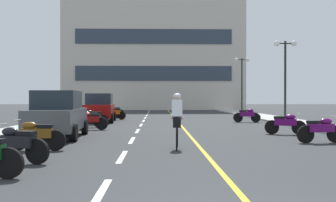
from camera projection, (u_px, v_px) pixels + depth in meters
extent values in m
plane|color=#2D3033|center=(174.00, 122.00, 25.40)|extent=(140.00, 140.00, 0.00)
cube|color=#A8A8A3|center=(72.00, 119.00, 28.20)|extent=(2.40, 72.00, 0.12)
cube|color=#A8A8A3|center=(271.00, 118.00, 28.59)|extent=(2.40, 72.00, 0.12)
cube|color=silver|center=(100.00, 194.00, 6.35)|extent=(0.14, 2.20, 0.01)
cube|color=silver|center=(122.00, 157.00, 10.35)|extent=(0.14, 2.20, 0.01)
cube|color=silver|center=(132.00, 140.00, 14.35)|extent=(0.14, 2.20, 0.01)
cube|color=silver|center=(137.00, 131.00, 18.35)|extent=(0.14, 2.20, 0.01)
cube|color=silver|center=(141.00, 125.00, 22.35)|extent=(0.14, 2.20, 0.01)
cube|color=silver|center=(143.00, 121.00, 26.34)|extent=(0.14, 2.20, 0.01)
cube|color=silver|center=(145.00, 118.00, 30.34)|extent=(0.14, 2.20, 0.01)
cube|color=silver|center=(147.00, 115.00, 34.34)|extent=(0.14, 2.20, 0.01)
cube|color=silver|center=(148.00, 114.00, 38.34)|extent=(0.14, 2.20, 0.01)
cube|color=silver|center=(149.00, 112.00, 42.34)|extent=(0.14, 2.20, 0.01)
cube|color=silver|center=(149.00, 111.00, 46.34)|extent=(0.14, 2.20, 0.01)
cube|color=silver|center=(150.00, 110.00, 50.34)|extent=(0.14, 2.20, 0.01)
cube|color=gold|center=(176.00, 119.00, 28.41)|extent=(0.12, 66.00, 0.01)
cube|color=beige|center=(154.00, 52.00, 52.79)|extent=(23.29, 7.00, 15.37)
cube|color=#2D3847|center=(154.00, 73.00, 49.26)|extent=(19.56, 0.10, 1.84)
cube|color=#2D3847|center=(154.00, 36.00, 49.22)|extent=(19.56, 0.10, 1.84)
cylinder|color=black|center=(285.00, 81.00, 25.00)|extent=(0.14, 0.14, 5.03)
cylinder|color=black|center=(285.00, 43.00, 24.98)|extent=(1.10, 0.08, 0.08)
sphere|color=white|center=(277.00, 43.00, 24.96)|extent=(0.36, 0.36, 0.36)
sphere|color=white|center=(294.00, 43.00, 24.99)|extent=(0.36, 0.36, 0.36)
cylinder|color=black|center=(242.00, 85.00, 39.20)|extent=(0.14, 0.14, 5.37)
cylinder|color=black|center=(242.00, 60.00, 39.18)|extent=(1.10, 0.08, 0.08)
sphere|color=white|center=(236.00, 60.00, 39.17)|extent=(0.36, 0.36, 0.36)
sphere|color=white|center=(247.00, 60.00, 39.20)|extent=(0.36, 0.36, 0.36)
cylinder|color=black|center=(44.00, 127.00, 16.54)|extent=(0.25, 0.65, 0.64)
cylinder|color=black|center=(85.00, 127.00, 16.67)|extent=(0.25, 0.65, 0.64)
cylinder|color=black|center=(24.00, 133.00, 13.75)|extent=(0.25, 0.65, 0.64)
cylinder|color=black|center=(74.00, 133.00, 13.87)|extent=(0.25, 0.65, 0.64)
cube|color=#4C5156|center=(58.00, 119.00, 15.21)|extent=(1.89, 4.27, 0.80)
cube|color=#1E2833|center=(57.00, 100.00, 15.20)|extent=(1.66, 2.27, 0.70)
cylinder|color=black|center=(89.00, 116.00, 26.53)|extent=(0.25, 0.65, 0.64)
cylinder|color=black|center=(114.00, 116.00, 26.66)|extent=(0.25, 0.65, 0.64)
cylinder|color=black|center=(83.00, 118.00, 23.74)|extent=(0.25, 0.65, 0.64)
cylinder|color=black|center=(112.00, 118.00, 23.87)|extent=(0.25, 0.65, 0.64)
cube|color=maroon|center=(100.00, 111.00, 25.20)|extent=(1.92, 4.28, 0.80)
cube|color=#1E2833|center=(100.00, 99.00, 25.19)|extent=(1.67, 2.28, 0.70)
cylinder|color=black|center=(8.00, 163.00, 7.51)|extent=(0.61, 0.16, 0.60)
cylinder|color=black|center=(37.00, 151.00, 9.16)|extent=(0.60, 0.28, 0.60)
cube|color=black|center=(17.00, 141.00, 9.32)|extent=(0.94, 0.55, 0.28)
ellipsoid|color=black|center=(10.00, 132.00, 9.37)|extent=(0.49, 0.37, 0.22)
cube|color=black|center=(26.00, 133.00, 9.24)|extent=(0.49, 0.37, 0.10)
cylinder|color=black|center=(17.00, 141.00, 11.46)|extent=(0.60, 0.12, 0.60)
cylinder|color=black|center=(55.00, 140.00, 11.52)|extent=(0.60, 0.12, 0.60)
cube|color=brown|center=(36.00, 133.00, 11.48)|extent=(0.91, 0.31, 0.28)
ellipsoid|color=brown|center=(29.00, 126.00, 11.47)|extent=(0.45, 0.25, 0.22)
cube|color=black|center=(45.00, 126.00, 11.50)|extent=(0.45, 0.25, 0.10)
cylinder|color=silver|center=(17.00, 120.00, 11.45)|extent=(0.05, 0.60, 0.03)
cylinder|color=black|center=(335.00, 134.00, 13.56)|extent=(0.61, 0.17, 0.60)
cylinder|color=black|center=(305.00, 134.00, 13.40)|extent=(0.61, 0.17, 0.60)
cube|color=#590C59|center=(321.00, 128.00, 13.48)|extent=(0.93, 0.39, 0.28)
ellipsoid|color=#590C59|center=(326.00, 121.00, 13.51)|extent=(0.47, 0.29, 0.22)
cube|color=black|center=(314.00, 122.00, 13.44)|extent=(0.47, 0.29, 0.10)
cylinder|color=silver|center=(335.00, 117.00, 13.56)|extent=(0.10, 0.60, 0.03)
cylinder|color=black|center=(299.00, 128.00, 16.46)|extent=(0.61, 0.24, 0.60)
cylinder|color=black|center=(272.00, 127.00, 16.70)|extent=(0.61, 0.24, 0.60)
cube|color=#590C59|center=(285.00, 122.00, 16.58)|extent=(0.94, 0.49, 0.28)
ellipsoid|color=#590C59|center=(290.00, 117.00, 16.54)|extent=(0.49, 0.34, 0.22)
cube|color=black|center=(279.00, 117.00, 16.63)|extent=(0.49, 0.34, 0.10)
cylinder|color=silver|center=(299.00, 113.00, 16.46)|extent=(0.17, 0.59, 0.03)
cylinder|color=black|center=(79.00, 124.00, 19.02)|extent=(0.61, 0.16, 0.60)
cylinder|color=black|center=(102.00, 124.00, 18.95)|extent=(0.61, 0.16, 0.60)
cube|color=maroon|center=(90.00, 119.00, 18.99)|extent=(0.92, 0.36, 0.28)
ellipsoid|color=maroon|center=(86.00, 115.00, 19.00)|extent=(0.46, 0.28, 0.22)
cube|color=black|center=(96.00, 115.00, 18.97)|extent=(0.46, 0.28, 0.10)
cylinder|color=silver|center=(79.00, 111.00, 19.02)|extent=(0.09, 0.60, 0.03)
cylinder|color=black|center=(79.00, 121.00, 20.77)|extent=(0.61, 0.25, 0.60)
cylinder|color=black|center=(99.00, 122.00, 20.52)|extent=(0.61, 0.25, 0.60)
cube|color=brown|center=(89.00, 117.00, 20.64)|extent=(0.94, 0.50, 0.28)
ellipsoid|color=brown|center=(86.00, 113.00, 20.69)|extent=(0.49, 0.34, 0.22)
cube|color=black|center=(93.00, 114.00, 20.59)|extent=(0.49, 0.34, 0.10)
cylinder|color=silver|center=(79.00, 110.00, 20.77)|extent=(0.18, 0.59, 0.03)
cylinder|color=black|center=(83.00, 120.00, 22.00)|extent=(0.61, 0.21, 0.60)
cylinder|color=black|center=(103.00, 120.00, 22.24)|extent=(0.61, 0.21, 0.60)
cube|color=black|center=(93.00, 116.00, 22.12)|extent=(0.94, 0.45, 0.28)
ellipsoid|color=black|center=(89.00, 112.00, 22.07)|extent=(0.48, 0.32, 0.22)
cube|color=black|center=(97.00, 112.00, 22.17)|extent=(0.48, 0.32, 0.10)
cylinder|color=silver|center=(83.00, 109.00, 21.99)|extent=(0.15, 0.59, 0.03)
cylinder|color=black|center=(256.00, 118.00, 24.74)|extent=(0.61, 0.16, 0.60)
cylinder|color=black|center=(238.00, 118.00, 24.83)|extent=(0.61, 0.16, 0.60)
cube|color=#590C59|center=(247.00, 114.00, 24.78)|extent=(0.92, 0.37, 0.28)
ellipsoid|color=#590C59|center=(250.00, 111.00, 24.77)|extent=(0.46, 0.28, 0.22)
cube|color=black|center=(243.00, 111.00, 24.80)|extent=(0.46, 0.28, 0.10)
cylinder|color=silver|center=(256.00, 108.00, 24.74)|extent=(0.09, 0.60, 0.03)
cylinder|color=black|center=(107.00, 115.00, 28.14)|extent=(0.61, 0.24, 0.60)
cylinder|color=black|center=(122.00, 115.00, 27.90)|extent=(0.61, 0.24, 0.60)
cube|color=orange|center=(114.00, 112.00, 28.02)|extent=(0.94, 0.49, 0.28)
ellipsoid|color=orange|center=(112.00, 109.00, 28.06)|extent=(0.49, 0.34, 0.22)
cube|color=black|center=(118.00, 109.00, 27.96)|extent=(0.49, 0.34, 0.10)
cylinder|color=silver|center=(107.00, 107.00, 28.13)|extent=(0.18, 0.59, 0.03)
cylinder|color=black|center=(103.00, 114.00, 30.05)|extent=(0.61, 0.24, 0.60)
cylinder|color=black|center=(117.00, 114.00, 29.81)|extent=(0.61, 0.24, 0.60)
cube|color=#B2B2B7|center=(110.00, 111.00, 29.93)|extent=(0.94, 0.49, 0.28)
ellipsoid|color=#B2B2B7|center=(107.00, 108.00, 29.97)|extent=(0.48, 0.34, 0.22)
cube|color=black|center=(113.00, 109.00, 29.88)|extent=(0.48, 0.34, 0.10)
cylinder|color=silver|center=(103.00, 106.00, 30.05)|extent=(0.17, 0.59, 0.03)
cylinder|color=black|center=(107.00, 113.00, 32.03)|extent=(0.61, 0.17, 0.60)
cylinder|color=black|center=(121.00, 113.00, 31.94)|extent=(0.61, 0.17, 0.60)
cube|color=#0C4C19|center=(114.00, 110.00, 31.98)|extent=(0.93, 0.38, 0.28)
ellipsoid|color=#0C4C19|center=(111.00, 108.00, 32.00)|extent=(0.46, 0.29, 0.22)
cube|color=black|center=(117.00, 108.00, 31.96)|extent=(0.46, 0.29, 0.10)
cylinder|color=silver|center=(107.00, 106.00, 32.03)|extent=(0.10, 0.60, 0.03)
torus|color=black|center=(177.00, 135.00, 12.63)|extent=(0.09, 0.72, 0.72)
torus|color=black|center=(177.00, 139.00, 11.58)|extent=(0.09, 0.72, 0.72)
cylinder|color=red|center=(177.00, 127.00, 12.08)|extent=(0.10, 0.95, 0.04)
cube|color=black|center=(177.00, 121.00, 11.93)|extent=(0.11, 0.21, 0.06)
cylinder|color=red|center=(177.00, 119.00, 12.53)|extent=(0.42, 0.06, 0.03)
cube|color=black|center=(177.00, 123.00, 11.98)|extent=(0.26, 0.38, 0.28)
cube|color=white|center=(177.00, 109.00, 12.12)|extent=(0.35, 0.47, 0.61)
sphere|color=tan|center=(177.00, 98.00, 12.25)|extent=(0.20, 0.20, 0.20)
ellipsoid|color=white|center=(177.00, 96.00, 12.25)|extent=(0.24, 0.26, 0.16)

